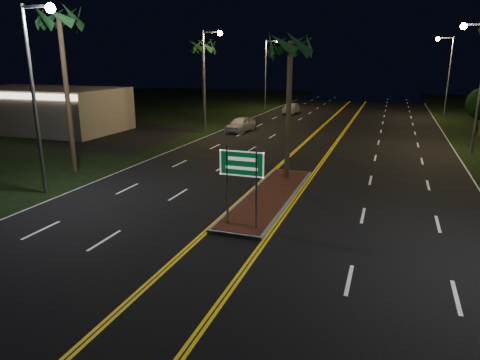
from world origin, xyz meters
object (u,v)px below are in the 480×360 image
at_px(streetlight_left_far, 268,66).
at_px(streetlight_right_mid, 477,73).
at_px(streetlight_right_far, 446,68).
at_px(car_far, 291,108).
at_px(highway_sign, 242,171).
at_px(streetlight_left_mid, 208,70).
at_px(car_near, 240,123).
at_px(palm_left_near, 59,20).
at_px(palm_left_far, 203,47).
at_px(commercial_building, 43,109).
at_px(median_island, 270,196).
at_px(palm_median, 290,45).
at_px(streetlight_left_near, 38,79).

relative_size(streetlight_left_far, streetlight_right_mid, 1.00).
bearing_deg(streetlight_left_far, streetlight_right_far, -5.38).
bearing_deg(car_far, highway_sign, -77.21).
bearing_deg(highway_sign, streetlight_left_mid, 116.59).
height_order(streetlight_right_mid, streetlight_right_far, same).
relative_size(streetlight_right_far, car_near, 1.86).
height_order(palm_left_near, palm_left_far, palm_left_near).
relative_size(streetlight_right_mid, palm_left_near, 0.92).
height_order(commercial_building, palm_left_far, palm_left_far).
bearing_deg(car_far, car_near, -92.26).
distance_m(commercial_building, streetlight_right_far, 42.88).
xyz_separation_m(median_island, commercial_building, (-26.00, 12.99, 1.92)).
bearing_deg(commercial_building, streetlight_right_mid, 3.14).
xyz_separation_m(median_island, streetlight_right_mid, (10.61, 15.00, 5.57)).
bearing_deg(palm_left_far, car_near, -28.21).
distance_m(streetlight_left_far, streetlight_right_far, 21.32).
distance_m(median_island, streetlight_right_far, 37.00).
bearing_deg(palm_median, streetlight_right_far, 71.38).
bearing_deg(palm_left_near, commercial_building, 138.39).
distance_m(highway_sign, streetlight_left_mid, 23.93).
bearing_deg(car_far, streetlight_right_mid, -44.35).
distance_m(car_near, car_far, 15.26).
bearing_deg(streetlight_left_mid, streetlight_left_near, -90.00).
bearing_deg(median_island, streetlight_left_mid, 121.98).
xyz_separation_m(palm_left_far, car_far, (6.15, 12.62, -7.03)).
height_order(palm_left_near, car_near, palm_left_near).
distance_m(palm_left_far, car_near, 8.82).
height_order(median_island, streetlight_right_mid, streetlight_right_mid).
distance_m(streetlight_left_mid, streetlight_left_far, 20.00).
bearing_deg(median_island, streetlight_left_near, -164.22).
relative_size(streetlight_left_far, car_near, 1.86).
xyz_separation_m(median_island, highway_sign, (0.00, -4.20, 2.32)).
bearing_deg(car_far, median_island, -76.00).
height_order(highway_sign, palm_left_far, palm_left_far).
bearing_deg(streetlight_right_mid, palm_median, -132.70).
bearing_deg(streetlight_left_mid, streetlight_right_mid, -5.38).
distance_m(highway_sign, car_far, 38.44).
relative_size(highway_sign, streetlight_right_far, 0.36).
xyz_separation_m(streetlight_right_far, palm_left_near, (-23.11, -34.00, 3.02)).
height_order(commercial_building, streetlight_right_far, streetlight_right_far).
bearing_deg(streetlight_right_far, commercial_building, -148.99).
height_order(highway_sign, palm_left_near, palm_left_near).
distance_m(streetlight_left_far, streetlight_right_mid, 30.57).
bearing_deg(streetlight_left_near, median_island, 15.78).
bearing_deg(highway_sign, streetlight_right_mid, 61.07).
relative_size(streetlight_left_mid, palm_left_near, 0.92).
bearing_deg(streetlight_right_far, highway_sign, -105.15).
xyz_separation_m(streetlight_left_near, car_near, (2.61, 21.42, -4.85)).
distance_m(highway_sign, palm_median, 9.11).
bearing_deg(streetlight_left_near, streetlight_left_mid, 90.00).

